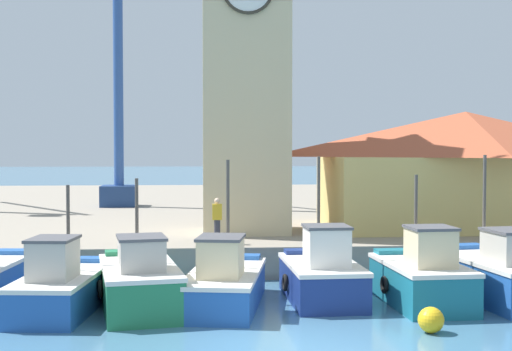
{
  "coord_description": "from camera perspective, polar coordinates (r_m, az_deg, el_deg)",
  "views": [
    {
      "loc": [
        -2.21,
        -15.68,
        4.56
      ],
      "look_at": [
        -0.24,
        10.35,
        3.5
      ],
      "focal_mm": 50.0,
      "sensor_mm": 36.0,
      "label": 1
    }
  ],
  "objects": [
    {
      "name": "port_crane_far",
      "position": [
        42.01,
        -11.03,
        7.5
      ],
      "size": [
        4.51,
        7.55,
        18.69
      ],
      "color": "navy",
      "rests_on": "quay_wharf"
    },
    {
      "name": "clock_tower",
      "position": [
        28.94,
        -0.88,
        10.1
      ],
      "size": [
        3.89,
        3.89,
        15.57
      ],
      "color": "beige",
      "rests_on": "quay_wharf"
    },
    {
      "name": "fishing_boat_right_inner",
      "position": [
        21.24,
        13.13,
        -7.94
      ],
      "size": [
        2.21,
        4.19,
        3.73
      ],
      "color": "#196B7F",
      "rests_on": "ground"
    },
    {
      "name": "dock_worker_near_tower",
      "position": [
        25.26,
        -3.13,
        -3.57
      ],
      "size": [
        0.34,
        0.22,
        1.62
      ],
      "color": "#33333D",
      "rests_on": "quay_wharf"
    },
    {
      "name": "fishing_boat_right_outer",
      "position": [
        22.42,
        18.57,
        -7.52
      ],
      "size": [
        2.46,
        5.07,
        4.31
      ],
      "color": "#2356A8",
      "rests_on": "ground"
    },
    {
      "name": "mooring_buoy",
      "position": [
        18.26,
        13.82,
        -11.16
      ],
      "size": [
        0.64,
        0.64,
        0.64
      ],
      "primitive_type": "sphere",
      "color": "gold",
      "rests_on": "ground"
    },
    {
      "name": "warehouse_right",
      "position": [
        31.68,
        16.38,
        0.57
      ],
      "size": [
        12.16,
        6.77,
        4.93
      ],
      "color": "tan",
      "rests_on": "quay_wharf"
    },
    {
      "name": "quay_wharf",
      "position": [
        44.27,
        -1.44,
        -2.86
      ],
      "size": [
        120.0,
        40.0,
        1.12
      ],
      "primitive_type": "cube",
      "color": "gray",
      "rests_on": "ground"
    },
    {
      "name": "ground_plane",
      "position": [
        16.48,
        3.67,
        -13.74
      ],
      "size": [
        300.0,
        300.0,
        0.0
      ],
      "primitive_type": "plane",
      "color": "teal"
    },
    {
      "name": "fishing_boat_mid_right",
      "position": [
        21.3,
        5.3,
        -7.93
      ],
      "size": [
        2.22,
        4.18,
        4.26
      ],
      "color": "navy",
      "rests_on": "ground"
    },
    {
      "name": "fishing_boat_center",
      "position": [
        20.5,
        -2.53,
        -8.54
      ],
      "size": [
        2.75,
        5.23,
        4.17
      ],
      "color": "#2356A8",
      "rests_on": "ground"
    },
    {
      "name": "fishing_boat_left_inner",
      "position": [
        20.55,
        -15.28,
        -8.54
      ],
      "size": [
        2.33,
        4.83,
        3.47
      ],
      "color": "#2356A8",
      "rests_on": "ground"
    },
    {
      "name": "fishing_boat_mid_left",
      "position": [
        20.41,
        -9.34,
        -8.42
      ],
      "size": [
        2.83,
        4.98,
        3.65
      ],
      "color": "#237A4C",
      "rests_on": "ground"
    }
  ]
}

